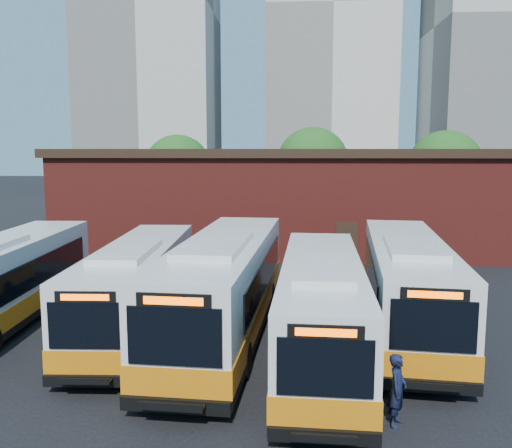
# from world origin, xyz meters

# --- Properties ---
(ground) EXTENTS (220.00, 220.00, 0.00)m
(ground) POSITION_xyz_m (0.00, 0.00, 0.00)
(ground) COLOR black
(bus_farwest) EXTENTS (2.90, 12.09, 3.27)m
(bus_farwest) POSITION_xyz_m (-10.64, 2.93, 1.48)
(bus_farwest) COLOR silver
(bus_farwest) RESTS_ON ground
(bus_west) EXTENTS (2.78, 11.62, 3.14)m
(bus_west) POSITION_xyz_m (-5.65, 2.93, 1.43)
(bus_west) COLOR silver
(bus_west) RESTS_ON ground
(bus_midwest) EXTENTS (3.58, 13.11, 3.53)m
(bus_midwest) POSITION_xyz_m (-2.44, 2.28, 1.60)
(bus_midwest) COLOR silver
(bus_midwest) RESTS_ON ground
(bus_mideast) EXTENTS (2.98, 11.77, 3.18)m
(bus_mideast) POSITION_xyz_m (0.77, 0.57, 1.44)
(bus_mideast) COLOR silver
(bus_mideast) RESTS_ON ground
(bus_east) EXTENTS (3.80, 12.44, 3.34)m
(bus_east) POSITION_xyz_m (3.99, 3.38, 1.52)
(bus_east) COLOR silver
(bus_east) RESTS_ON ground
(transit_worker) EXTENTS (0.63, 0.74, 1.73)m
(transit_worker) POSITION_xyz_m (2.27, -3.68, 0.86)
(transit_worker) COLOR black
(transit_worker) RESTS_ON ground
(depot_building) EXTENTS (28.60, 12.60, 6.40)m
(depot_building) POSITION_xyz_m (0.00, 20.00, 3.26)
(depot_building) COLOR maroon
(depot_building) RESTS_ON ground
(tree_west) EXTENTS (6.00, 6.00, 7.65)m
(tree_west) POSITION_xyz_m (-10.00, 32.00, 4.64)
(tree_west) COLOR #382314
(tree_west) RESTS_ON ground
(tree_mid) EXTENTS (6.56, 6.56, 8.36)m
(tree_mid) POSITION_xyz_m (2.00, 34.00, 5.08)
(tree_mid) COLOR #382314
(tree_mid) RESTS_ON ground
(tree_east) EXTENTS (6.24, 6.24, 7.96)m
(tree_east) POSITION_xyz_m (13.00, 31.00, 4.83)
(tree_east) COLOR #382314
(tree_east) RESTS_ON ground
(tower_left) EXTENTS (20.00, 18.00, 56.20)m
(tower_left) POSITION_xyz_m (-22.00, 72.00, 27.84)
(tower_left) COLOR beige
(tower_left) RESTS_ON ground
(tower_center) EXTENTS (22.00, 20.00, 61.20)m
(tower_center) POSITION_xyz_m (7.00, 86.00, 30.34)
(tower_center) COLOR beige
(tower_center) RESTS_ON ground
(tower_right) EXTENTS (18.00, 18.00, 49.20)m
(tower_right) POSITION_xyz_m (30.00, 68.00, 24.34)
(tower_right) COLOR beige
(tower_right) RESTS_ON ground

